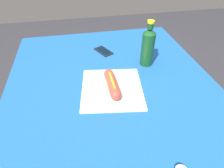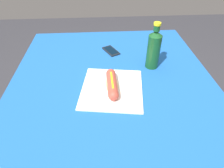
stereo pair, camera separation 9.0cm
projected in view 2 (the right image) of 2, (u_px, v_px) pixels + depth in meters
The scene contains 6 objects.
ground_plane at pixel (113, 165), 1.43m from camera, with size 6.00×6.00×0.00m, color #2D2D33.
dining_table at pixel (113, 102), 1.03m from camera, with size 1.22×1.01×0.76m.
paper_wrapper at pixel (112, 88), 0.92m from camera, with size 0.30×0.28×0.01m, color white.
hot_dog at pixel (112, 84), 0.91m from camera, with size 0.21×0.06×0.05m.
cell_phone at pixel (111, 51), 1.20m from camera, with size 0.14×0.11×0.01m.
soda_bottle at pixel (154, 49), 1.01m from camera, with size 0.07×0.07×0.25m.
Camera 2 is at (0.74, -0.06, 1.35)m, focal length 31.50 mm.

